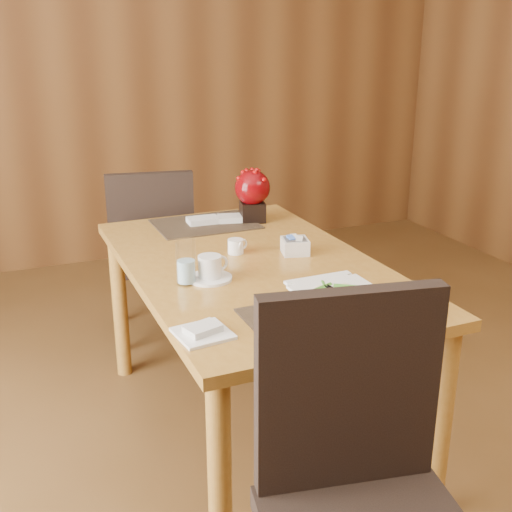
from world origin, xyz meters
name	(u,v)px	position (x,y,z in m)	size (l,w,h in m)	color
back_wall	(114,60)	(0.00, 3.00, 1.40)	(5.00, 0.02, 2.80)	brown
dining_table	(252,286)	(0.00, 0.60, 0.65)	(0.90, 1.50, 0.75)	#A6742E
placemat_near	(321,318)	(0.00, 0.05, 0.75)	(0.45, 0.33, 0.01)	black
placemat_far	(205,224)	(0.00, 1.15, 0.75)	(0.45, 0.33, 0.01)	black
soup_setting	(335,306)	(0.03, 0.02, 0.80)	(0.27, 0.27, 0.11)	white
coffee_cup	(210,269)	(-0.21, 0.50, 0.79)	(0.16, 0.16, 0.09)	white
water_glass	(186,262)	(-0.29, 0.49, 0.83)	(0.07, 0.07, 0.16)	silver
creamer_jug	(236,246)	(-0.02, 0.73, 0.78)	(0.08, 0.08, 0.06)	white
sugar_caddy	(295,246)	(0.20, 0.63, 0.78)	(0.10, 0.10, 0.06)	white
berry_decor	(252,192)	(0.22, 1.12, 0.89)	(0.16, 0.16, 0.24)	black
napkins_far	(220,219)	(0.07, 1.15, 0.77)	(0.28, 0.10, 0.03)	silver
bread_plate	(203,333)	(-0.37, 0.09, 0.76)	(0.15, 0.15, 0.01)	white
near_chair	(363,488)	(-0.18, -0.49, 0.58)	(0.56, 0.56, 1.03)	black
far_chair	(152,247)	(-0.15, 1.58, 0.53)	(0.51, 0.51, 0.94)	black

